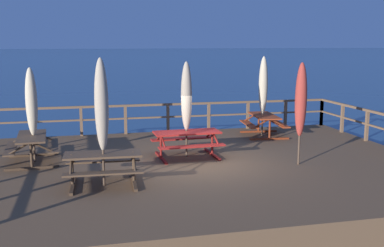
# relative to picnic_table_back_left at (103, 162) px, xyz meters

# --- Properties ---
(ground_plane) EXTENTS (600.00, 600.00, 0.00)m
(ground_plane) POSITION_rel_picnic_table_back_left_xyz_m (2.66, 1.43, -1.23)
(ground_plane) COLOR navy
(wooden_deck) EXTENTS (12.98, 9.61, 0.68)m
(wooden_deck) POSITION_rel_picnic_table_back_left_xyz_m (2.66, 1.43, -0.89)
(wooden_deck) COLOR brown
(wooden_deck) RESTS_ON ground
(railing_waterside_far) EXTENTS (12.78, 0.10, 1.09)m
(railing_waterside_far) POSITION_rel_picnic_table_back_left_xyz_m (2.66, 6.08, 0.18)
(railing_waterside_far) COLOR brown
(railing_waterside_far) RESTS_ON wooden_deck
(picnic_table_back_left) EXTENTS (1.84, 1.47, 0.78)m
(picnic_table_back_left) POSITION_rel_picnic_table_back_left_xyz_m (0.00, 0.00, 0.00)
(picnic_table_back_left) COLOR brown
(picnic_table_back_left) RESTS_ON wooden_deck
(picnic_table_back_right) EXTENTS (1.51, 1.96, 0.78)m
(picnic_table_back_right) POSITION_rel_picnic_table_back_left_xyz_m (-1.85, 2.58, 0.00)
(picnic_table_back_right) COLOR brown
(picnic_table_back_right) RESTS_ON wooden_deck
(picnic_table_mid_left) EXTENTS (1.56, 1.87, 0.78)m
(picnic_table_mid_left) POSITION_rel_picnic_table_back_left_xyz_m (5.90, 4.59, -0.00)
(picnic_table_mid_left) COLOR #993819
(picnic_table_mid_left) RESTS_ON wooden_deck
(picnic_table_mid_right) EXTENTS (1.98, 1.48, 0.78)m
(picnic_table_mid_right) POSITION_rel_picnic_table_back_left_xyz_m (2.52, 2.17, 0.00)
(picnic_table_mid_right) COLOR maroon
(picnic_table_mid_right) RESTS_ON wooden_deck
(patio_umbrella_tall_mid_left) EXTENTS (0.32, 0.32, 3.00)m
(patio_umbrella_tall_mid_left) POSITION_rel_picnic_table_back_left_xyz_m (0.01, -0.07, 1.36)
(patio_umbrella_tall_mid_left) COLOR #4C3828
(patio_umbrella_tall_mid_left) RESTS_ON wooden_deck
(patio_umbrella_tall_front) EXTENTS (0.32, 0.32, 2.66)m
(patio_umbrella_tall_front) POSITION_rel_picnic_table_back_left_xyz_m (-1.80, 2.64, 1.14)
(patio_umbrella_tall_front) COLOR #4C3828
(patio_umbrella_tall_front) RESTS_ON wooden_deck
(patio_umbrella_short_back) EXTENTS (0.32, 0.32, 2.86)m
(patio_umbrella_short_back) POSITION_rel_picnic_table_back_left_xyz_m (5.84, 4.60, 1.26)
(patio_umbrella_short_back) COLOR #4C3828
(patio_umbrella_short_back) RESTS_ON wooden_deck
(patio_umbrella_tall_back_left) EXTENTS (0.32, 0.32, 2.80)m
(patio_umbrella_tall_back_left) POSITION_rel_picnic_table_back_left_xyz_m (2.52, 2.25, 1.22)
(patio_umbrella_tall_back_left) COLOR #4C3828
(patio_umbrella_tall_back_left) RESTS_ON wooden_deck
(patio_umbrella_tall_mid_right) EXTENTS (0.32, 0.32, 2.81)m
(patio_umbrella_tall_mid_right) POSITION_rel_picnic_table_back_left_xyz_m (5.34, 0.66, 1.23)
(patio_umbrella_tall_mid_right) COLOR #4C3828
(patio_umbrella_tall_mid_right) RESTS_ON wooden_deck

